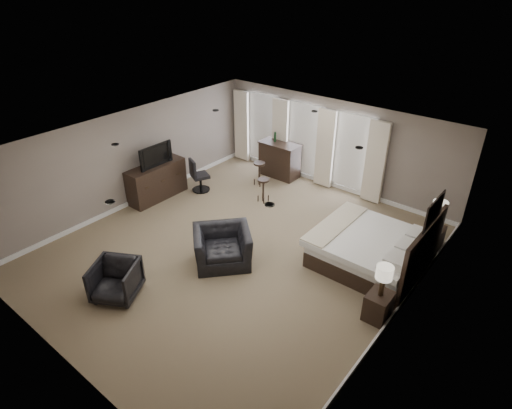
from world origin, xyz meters
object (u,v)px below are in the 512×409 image
Objects in this scene: lamp_near at (383,281)px; armchair_near at (222,241)px; bed at (372,236)px; bar_stool_left at (259,174)px; nightstand_near at (378,306)px; nightstand_far at (432,238)px; dresser at (157,181)px; bar_stool_right at (263,190)px; desk_chair at (200,175)px; lamp_far at (438,215)px; tv at (154,163)px; bar_counter at (280,159)px; armchair_far at (115,279)px.

lamp_near is 3.50m from armchair_near.
bed is 4.56m from bar_stool_left.
nightstand_far is at bearing 90.00° from nightstand_near.
bar_stool_left is at bearing 150.24° from lamp_near.
dresser is 2.41× the size of bar_stool_left.
armchair_near reaches higher than nightstand_far.
nightstand_far is (0.00, 2.90, 0.00)m from nightstand_near.
dresser reaches higher than bar_stool_right.
dresser is at bearing -171.33° from bed.
desk_chair is (-2.83, 2.12, -0.03)m from armchair_near.
bar_stool_left is at bearing 179.35° from nightstand_far.
dresser is 1.72× the size of desk_chair.
lamp_far reaches higher than bar_stool_right.
tv is at bearing -90.00° from dresser.
desk_chair is at bearing -168.16° from nightstand_far.
lamp_far is (0.89, 1.45, 0.19)m from bed.
tv is (-6.03, -0.92, 0.36)m from bed.
nightstand_far is at bearing -10.60° from bar_counter.
bar_counter is 1.24× the size of desk_chair.
bed reaches higher than bar_stool_left.
bar_stool_right is at bearing 34.40° from dresser.
nightstand_far is 0.88× the size of lamp_near.
nightstand_far reaches higher than nightstand_near.
tv is at bearing 114.98° from armchair_near.
bar_stool_left is at bearing 160.60° from bed.
dresser is at bearing 83.02° from desk_chair.
tv reaches higher than nightstand_far.
armchair_near is (-3.45, -0.54, -0.34)m from lamp_near.
desk_chair reaches higher than bar_stool_right.
bar_stool_left is (-5.18, 2.96, 0.08)m from nightstand_near.
armchair_near is 2.94m from bar_stool_right.
dresser is 1.24m from desk_chair.
bar_counter is 1.82× the size of bar_stool_right.
nightstand_far is 5.18m from bar_counter.
lamp_near is at bearing 0.00° from nightstand_near.
armchair_far is 0.85× the size of desk_chair.
nightstand_near is 6.38m from bar_counter.
tv is 3.08m from bar_stool_right.
desk_chair is at bearing -160.78° from bar_stool_right.
lamp_far is 0.64× the size of tv.
nightstand_near is 0.88× the size of lamp_near.
bar_counter is at bearing 61.06° from dresser.
lamp_far is at bearing 90.00° from nightstand_near.
nightstand_near is 0.65× the size of armchair_far.
bar_stool_right is at bearing -136.25° from desk_chair.
tv is 1.48× the size of bar_stool_left.
dresser is 3.64m from armchair_near.
desk_chair is at bearing -31.52° from tv.
dresser is at bearing -161.09° from lamp_far.
armchair_near is at bearing -142.10° from bed.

